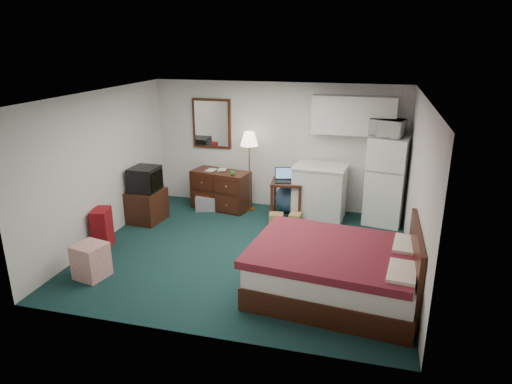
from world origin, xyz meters
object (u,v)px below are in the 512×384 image
(bed, at_px, (335,272))
(tv_stand, at_px, (146,205))
(kitchen_counter, at_px, (319,193))
(floor_lamp, at_px, (249,172))
(fridge, at_px, (386,181))
(desk, at_px, (287,199))
(suitcase, at_px, (102,228))
(dresser, at_px, (221,190))

(bed, distance_m, tv_stand, 4.09)
(tv_stand, bearing_deg, kitchen_counter, 22.47)
(floor_lamp, bearing_deg, fridge, -0.05)
(fridge, xyz_separation_m, bed, (-0.65, -2.82, -0.47))
(kitchen_counter, bearing_deg, desk, -163.84)
(bed, xyz_separation_m, tv_stand, (-3.69, 1.78, -0.04))
(fridge, relative_size, suitcase, 2.47)
(desk, height_order, kitchen_counter, kitchen_counter)
(floor_lamp, bearing_deg, desk, -15.78)
(kitchen_counter, relative_size, bed, 0.48)
(desk, height_order, bed, desk)
(desk, xyz_separation_m, suitcase, (-2.68, -2.05, -0.04))
(dresser, distance_m, desk, 1.39)
(bed, bearing_deg, tv_stand, 160.50)
(dresser, distance_m, suitcase, 2.57)
(dresser, relative_size, kitchen_counter, 1.12)
(dresser, bearing_deg, floor_lamp, 17.40)
(floor_lamp, bearing_deg, tv_stand, -148.81)
(kitchen_counter, relative_size, fridge, 0.62)
(floor_lamp, height_order, desk, floor_lamp)
(floor_lamp, distance_m, tv_stand, 2.08)
(bed, bearing_deg, floor_lamp, 130.89)
(dresser, height_order, suitcase, dresser)
(tv_stand, distance_m, suitcase, 1.23)
(dresser, xyz_separation_m, kitchen_counter, (1.98, -0.04, 0.12))
(kitchen_counter, height_order, suitcase, kitchen_counter)
(tv_stand, bearing_deg, fridge, 19.26)
(suitcase, bearing_deg, floor_lamp, 34.89)
(kitchen_counter, bearing_deg, floor_lamp, -179.69)
(floor_lamp, xyz_separation_m, fridge, (2.60, -0.00, 0.02))
(floor_lamp, distance_m, suitcase, 2.99)
(bed, bearing_deg, kitchen_counter, 107.66)
(kitchen_counter, xyz_separation_m, suitcase, (-3.29, -2.17, -0.18))
(bed, bearing_deg, fridge, 83.26)
(dresser, xyz_separation_m, fridge, (3.18, 0.06, 0.42))
(desk, bearing_deg, bed, -71.64)
(tv_stand, height_order, suitcase, suitcase)
(dresser, xyz_separation_m, desk, (1.38, -0.17, -0.02))
(floor_lamp, distance_m, bed, 3.46)
(dresser, height_order, floor_lamp, floor_lamp)
(kitchen_counter, distance_m, bed, 2.78)
(bed, height_order, tv_stand, bed)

